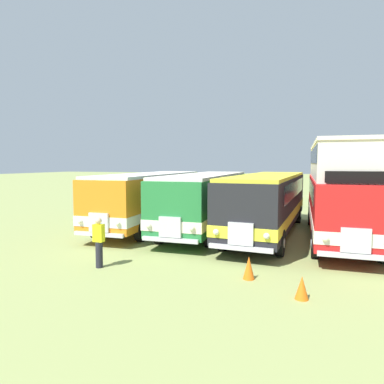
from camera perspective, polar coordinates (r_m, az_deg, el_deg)
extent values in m
cube|color=orange|center=(19.50, -6.80, -0.67)|extent=(2.93, 10.91, 2.30)
cube|color=white|center=(19.57, -6.78, -2.42)|extent=(2.97, 10.95, 0.44)
cube|color=#19232D|center=(19.82, -6.35, 1.16)|extent=(2.86, 8.51, 0.76)
cube|color=#19232D|center=(14.72, -15.20, -0.06)|extent=(2.20, 0.19, 0.90)
cube|color=silver|center=(14.79, -15.31, -4.93)|extent=(0.90, 0.16, 0.80)
cube|color=silver|center=(14.85, -15.33, -6.85)|extent=(2.30, 0.23, 0.16)
sphere|color=#EAEACC|center=(14.32, -12.27, -5.18)|extent=(0.22, 0.22, 0.22)
sphere|color=#EAEACC|center=(15.27, -18.20, -4.69)|extent=(0.22, 0.22, 0.22)
cube|color=white|center=(19.42, -6.84, 2.91)|extent=(2.87, 10.51, 0.14)
cylinder|color=black|center=(15.77, -8.48, -6.35)|extent=(0.32, 1.05, 1.04)
cylinder|color=silver|center=(15.70, -7.99, -6.39)|extent=(0.03, 0.36, 0.36)
cylinder|color=black|center=(16.86, -15.60, -5.74)|extent=(0.32, 1.05, 1.04)
cylinder|color=silver|center=(16.94, -16.03, -5.70)|extent=(0.03, 0.36, 0.36)
cylinder|color=black|center=(22.60, -0.41, -2.89)|extent=(0.32, 1.05, 1.04)
cylinder|color=silver|center=(22.56, -0.05, -2.91)|extent=(0.03, 0.36, 0.36)
cylinder|color=black|center=(23.38, -5.81, -2.66)|extent=(0.32, 1.05, 1.04)
cylinder|color=silver|center=(23.44, -6.15, -2.64)|extent=(0.03, 0.36, 0.36)
cube|color=#237538|center=(18.24, 2.38, -1.03)|extent=(2.79, 10.65, 2.30)
cube|color=silver|center=(18.31, 2.38, -2.90)|extent=(2.83, 10.69, 0.44)
cube|color=#19232D|center=(18.57, 2.71, 0.94)|extent=(2.76, 8.25, 0.76)
cube|color=#19232D|center=(13.22, -3.56, -0.45)|extent=(2.20, 0.16, 0.90)
cube|color=silver|center=(13.29, -3.70, -5.86)|extent=(0.90, 0.14, 0.80)
cube|color=silver|center=(13.36, -3.74, -7.99)|extent=(2.30, 0.20, 0.16)
sphere|color=#EAEACC|center=(12.99, 0.01, -6.10)|extent=(0.22, 0.22, 0.22)
sphere|color=#EAEACC|center=(13.63, -7.26, -5.62)|extent=(0.22, 0.22, 0.22)
cube|color=silver|center=(18.15, 2.40, 2.81)|extent=(2.74, 10.25, 0.14)
cylinder|color=black|center=(14.60, 2.93, -7.21)|extent=(0.31, 1.05, 1.04)
cylinder|color=silver|center=(14.56, 3.51, -7.24)|extent=(0.03, 0.36, 0.36)
cylinder|color=black|center=(15.33, -5.47, -6.64)|extent=(0.31, 1.05, 1.04)
cylinder|color=silver|center=(15.39, -5.99, -6.60)|extent=(0.03, 0.36, 0.36)
cylinder|color=black|center=(21.53, 7.78, -3.33)|extent=(0.31, 1.05, 1.04)
cylinder|color=silver|center=(21.50, 8.17, -3.34)|extent=(0.03, 0.36, 0.36)
cylinder|color=black|center=(22.03, 1.86, -3.10)|extent=(0.31, 1.05, 1.04)
cylinder|color=silver|center=(22.07, 1.49, -3.08)|extent=(0.03, 0.36, 0.36)
cube|color=black|center=(17.55, 12.64, -1.37)|extent=(3.07, 11.41, 2.30)
cube|color=yellow|center=(17.62, 12.61, -3.31)|extent=(3.11, 11.45, 0.44)
cube|color=#19232D|center=(17.89, 12.89, 0.67)|extent=(2.98, 9.02, 0.76)
cube|color=#19232D|center=(12.03, 8.33, -1.01)|extent=(2.20, 0.21, 0.90)
cube|color=silver|center=(12.11, 8.13, -6.96)|extent=(0.90, 0.17, 0.80)
cube|color=silver|center=(12.20, 8.07, -9.28)|extent=(2.30, 0.26, 0.16)
sphere|color=#EAEACC|center=(11.93, 12.35, -7.21)|extent=(0.22, 0.22, 0.22)
sphere|color=#EAEACC|center=(12.35, 4.03, -6.69)|extent=(0.22, 0.22, 0.22)
cube|color=yellow|center=(17.46, 12.72, 2.61)|extent=(3.01, 11.01, 0.14)
cylinder|color=black|center=(13.62, 14.55, -8.24)|extent=(0.33, 1.05, 1.04)
cylinder|color=silver|center=(13.60, 15.18, -8.27)|extent=(0.04, 0.36, 0.36)
cylinder|color=black|center=(14.09, 5.15, -7.66)|extent=(0.33, 1.05, 1.04)
cylinder|color=silver|center=(14.13, 4.56, -7.62)|extent=(0.04, 0.36, 0.36)
cylinder|color=black|center=(21.35, 17.34, -3.57)|extent=(0.33, 1.05, 1.04)
cylinder|color=silver|center=(21.34, 17.74, -3.59)|extent=(0.04, 0.36, 0.36)
cylinder|color=black|center=(21.65, 11.25, -3.33)|extent=(0.33, 1.05, 1.04)
cylinder|color=silver|center=(21.68, 10.86, -3.31)|extent=(0.04, 0.36, 0.36)
cube|color=red|center=(17.39, 23.38, -1.71)|extent=(2.72, 10.73, 2.30)
cube|color=silver|center=(17.47, 23.32, -3.67)|extent=(2.76, 10.77, 0.44)
cube|color=#19232D|center=(17.73, 23.33, 0.36)|extent=(2.70, 8.33, 0.76)
cube|color=#19232D|center=(12.11, 25.82, -1.41)|extent=(2.20, 0.15, 0.90)
cube|color=silver|center=(12.19, 25.67, -7.32)|extent=(0.90, 0.14, 0.80)
cube|color=silver|center=(12.27, 25.60, -9.63)|extent=(2.30, 0.19, 0.16)
sphere|color=#EAEACC|center=(12.09, 21.42, -7.27)|extent=(0.22, 0.22, 0.22)
cube|color=silver|center=(17.54, 23.52, 4.56)|extent=(2.60, 9.83, 1.50)
cube|color=silver|center=(17.56, 23.61, 7.23)|extent=(2.66, 9.93, 0.14)
cube|color=#19232D|center=(17.54, 23.55, 5.54)|extent=(2.64, 9.73, 0.68)
cube|color=black|center=(12.54, 25.64, 2.23)|extent=(1.90, 0.16, 0.40)
cylinder|color=black|center=(14.10, 29.37, -8.27)|extent=(0.30, 1.05, 1.04)
cylinder|color=black|center=(13.82, 19.88, -8.18)|extent=(0.30, 1.05, 1.04)
cylinder|color=silver|center=(13.81, 19.26, -8.17)|extent=(0.03, 0.36, 0.36)
cylinder|color=black|center=(21.16, 25.49, -3.90)|extent=(0.30, 1.05, 1.04)
cylinder|color=silver|center=(21.18, 25.89, -3.91)|extent=(0.03, 0.36, 0.36)
cylinder|color=black|center=(20.98, 19.24, -3.77)|extent=(0.30, 1.05, 1.04)
cylinder|color=silver|center=(20.98, 18.83, -3.76)|extent=(0.03, 0.36, 0.36)
cylinder|color=black|center=(21.39, 28.36, -3.92)|extent=(0.29, 1.04, 1.04)
cylinder|color=silver|center=(21.37, 27.97, -3.91)|extent=(0.02, 0.36, 0.36)
cone|color=orange|center=(9.72, 17.88, -14.97)|extent=(0.36, 0.36, 0.62)
cone|color=orange|center=(10.89, 9.47, -12.37)|extent=(0.36, 0.36, 0.71)
cylinder|color=#23232D|center=(12.26, -15.25, -10.06)|extent=(0.24, 0.24, 0.90)
cube|color=yellow|center=(12.09, -15.33, -6.62)|extent=(0.36, 0.22, 0.60)
sphere|color=beige|center=(12.02, -15.38, -4.66)|extent=(0.22, 0.22, 0.22)
cylinder|color=#8C704C|center=(30.89, -2.82, -0.80)|extent=(0.08, 0.08, 1.05)
cylinder|color=#8C704C|center=(28.68, 17.49, -1.46)|extent=(0.08, 0.08, 1.05)
cylinder|color=beige|center=(28.99, 28.17, -0.94)|extent=(32.19, 0.03, 0.03)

